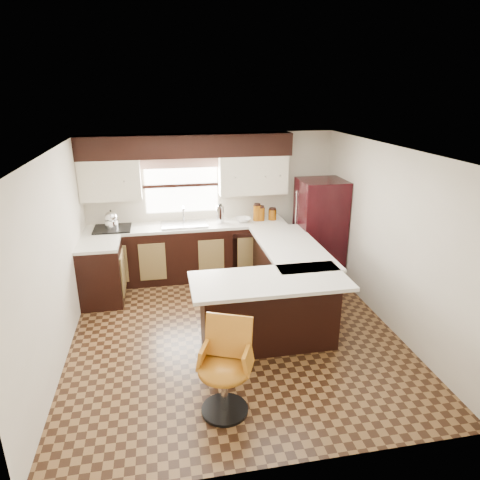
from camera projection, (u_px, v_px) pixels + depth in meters
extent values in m
plane|color=#49301A|center=(234.00, 332.00, 5.72)|extent=(4.40, 4.40, 0.00)
plane|color=silver|center=(233.00, 151.00, 4.92)|extent=(4.40, 4.40, 0.00)
plane|color=beige|center=(212.00, 204.00, 7.36)|extent=(4.40, 0.00, 4.40)
plane|color=beige|center=(283.00, 348.00, 3.29)|extent=(4.40, 0.00, 4.40)
plane|color=beige|center=(56.00, 260.00, 4.95)|extent=(0.00, 4.40, 4.40)
plane|color=beige|center=(389.00, 238.00, 5.69)|extent=(0.00, 4.40, 4.40)
cube|color=black|center=(189.00, 252.00, 7.25)|extent=(3.30, 0.60, 0.90)
cube|color=black|center=(102.00, 274.00, 6.41)|extent=(0.60, 0.70, 0.90)
cube|color=silver|center=(187.00, 226.00, 7.09)|extent=(3.30, 0.60, 0.04)
cube|color=silver|center=(98.00, 244.00, 6.25)|extent=(0.60, 0.70, 0.04)
cube|color=black|center=(187.00, 146.00, 6.78)|extent=(3.40, 0.35, 0.36)
cube|color=beige|center=(110.00, 180.00, 6.74)|extent=(0.94, 0.35, 0.64)
cube|color=beige|center=(253.00, 175.00, 7.14)|extent=(1.14, 0.35, 0.64)
cube|color=white|center=(182.00, 185.00, 7.13)|extent=(1.20, 0.02, 0.90)
cube|color=#D19B93|center=(181.00, 162.00, 6.97)|extent=(1.30, 0.06, 0.18)
cube|color=#B2B2B7|center=(184.00, 224.00, 7.05)|extent=(0.75, 0.45, 0.03)
cube|color=black|center=(250.00, 256.00, 7.17)|extent=(0.58, 0.03, 0.78)
cube|color=black|center=(112.00, 229.00, 6.85)|extent=(0.58, 0.50, 0.02)
cube|color=black|center=(287.00, 277.00, 6.31)|extent=(0.60, 1.95, 0.90)
cube|color=black|center=(269.00, 312.00, 5.31)|extent=(1.65, 0.60, 0.90)
cube|color=silver|center=(291.00, 247.00, 6.16)|extent=(0.84, 1.95, 0.04)
cube|color=silver|center=(270.00, 281.00, 5.07)|extent=(1.89, 0.84, 0.04)
cube|color=black|center=(319.00, 230.00, 7.13)|extent=(0.73, 0.70, 1.69)
cylinder|color=silver|center=(220.00, 214.00, 7.13)|extent=(0.13, 0.13, 0.29)
imported|color=white|center=(243.00, 220.00, 7.24)|extent=(0.30, 0.30, 0.06)
cylinder|color=#7E4208|center=(257.00, 213.00, 7.27)|extent=(0.13, 0.13, 0.27)
cylinder|color=#7E4208|center=(261.00, 214.00, 7.29)|extent=(0.14, 0.14, 0.22)
cylinder|color=#7E4208|center=(272.00, 215.00, 7.33)|extent=(0.14, 0.14, 0.18)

